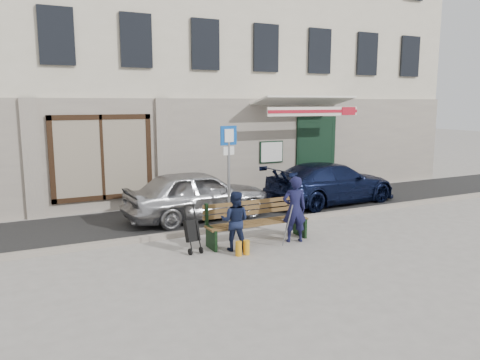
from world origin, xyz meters
TOP-DOWN VIEW (x-y plane):
  - ground at (0.00, 0.00)m, footprint 80.00×80.00m
  - asphalt_lane at (0.00, 3.10)m, footprint 60.00×3.20m
  - curb at (0.00, 1.50)m, footprint 60.00×0.18m
  - building at (0.01, 8.45)m, footprint 20.00×8.27m
  - car_silver at (-1.12, 2.87)m, footprint 4.02×1.84m
  - car_navy at (3.29, 2.91)m, footprint 4.47×2.08m
  - parking_sign at (-0.72, 1.79)m, footprint 0.46×0.12m
  - bench at (-0.75, 0.33)m, footprint 2.40×1.17m
  - man at (0.04, -0.01)m, footprint 0.62×0.50m
  - woman at (-1.41, 0.03)m, footprint 0.78×0.75m
  - stroller at (-2.26, 0.32)m, footprint 0.32×0.43m

SIDE VIEW (x-z plane):
  - ground at x=0.00m, z-range 0.00..0.00m
  - asphalt_lane at x=0.00m, z-range 0.00..0.01m
  - curb at x=0.00m, z-range 0.00..0.12m
  - stroller at x=-2.26m, z-range -0.06..0.92m
  - bench at x=-0.75m, z-range -0.03..0.95m
  - car_navy at x=3.29m, z-range 0.00..1.26m
  - woman at x=-1.41m, z-range 0.00..1.27m
  - car_silver at x=-1.12m, z-range 0.00..1.34m
  - man at x=0.04m, z-range 0.00..1.48m
  - parking_sign at x=-0.72m, z-range 0.41..2.93m
  - building at x=0.01m, z-range -0.03..9.97m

